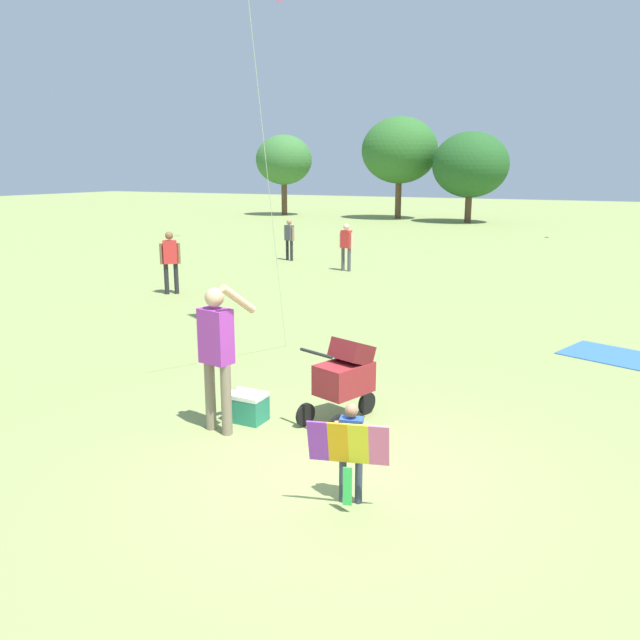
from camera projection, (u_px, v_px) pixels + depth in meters
ground_plane at (338, 473)px, 6.42m from camera, size 120.00×120.00×0.00m
child_with_butterfly_kite at (350, 445)px, 5.70m from camera, size 0.72×0.43×0.94m
person_adult_flyer at (217, 347)px, 7.22m from camera, size 0.61×0.51×1.76m
stroller at (345, 374)px, 7.56m from camera, size 0.74×1.12×1.03m
person_sitting_far at (170, 257)px, 15.37m from camera, size 0.39×0.36×1.50m
person_couple_left at (289, 236)px, 21.04m from camera, size 0.41×0.26×1.34m
person_kid_running at (346, 243)px, 18.86m from camera, size 0.44×0.22×1.39m
picnic_blanket at (613, 355)px, 10.43m from camera, size 1.73×1.51×0.02m
cooler_box at (247, 407)px, 7.72m from camera, size 0.45×0.33×0.35m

